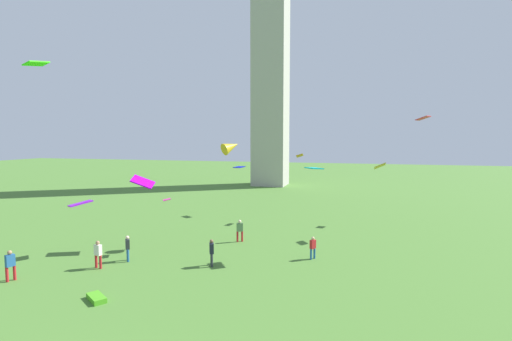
# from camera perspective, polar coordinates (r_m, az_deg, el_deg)

# --- Properties ---
(monument_obelisk) EXTENTS (5.71, 5.71, 47.61)m
(monument_obelisk) POSITION_cam_1_polar(r_m,az_deg,el_deg) (68.72, 2.24, 17.91)
(monument_obelisk) COLOR #A8A399
(monument_obelisk) RESTS_ON ground_plane
(person_0) EXTENTS (0.55, 0.36, 1.79)m
(person_0) POSITION_cam_1_polar(r_m,az_deg,el_deg) (26.73, -22.75, -11.38)
(person_0) COLOR red
(person_0) RESTS_ON ground_plane
(person_1) EXTENTS (0.48, 0.52, 1.75)m
(person_1) POSITION_cam_1_polar(r_m,az_deg,el_deg) (27.53, -18.82, -10.84)
(person_1) COLOR #235693
(person_1) RESTS_ON ground_plane
(person_2) EXTENTS (0.43, 0.47, 1.57)m
(person_2) POSITION_cam_1_polar(r_m,az_deg,el_deg) (26.83, 8.58, -11.27)
(person_2) COLOR #235693
(person_2) RESTS_ON ground_plane
(person_3) EXTENTS (0.41, 0.54, 1.83)m
(person_3) POSITION_cam_1_polar(r_m,az_deg,el_deg) (26.83, -33.12, -11.70)
(person_3) COLOR red
(person_3) RESTS_ON ground_plane
(person_4) EXTENTS (0.44, 0.53, 1.76)m
(person_4) POSITION_cam_1_polar(r_m,az_deg,el_deg) (25.33, -6.72, -11.97)
(person_4) COLOR #2D3338
(person_4) RESTS_ON ground_plane
(person_5) EXTENTS (0.53, 0.48, 1.78)m
(person_5) POSITION_cam_1_polar(r_m,az_deg,el_deg) (30.78, -2.47, -8.88)
(person_5) COLOR red
(person_5) RESTS_ON ground_plane
(kite_flying_0) EXTENTS (1.45, 1.54, 0.13)m
(kite_flying_0) POSITION_cam_1_polar(r_m,az_deg,el_deg) (26.50, 8.77, 0.34)
(kite_flying_0) COLOR #09ACB2
(kite_flying_1) EXTENTS (0.72, 1.07, 0.49)m
(kite_flying_1) POSITION_cam_1_polar(r_m,az_deg,el_deg) (38.28, 6.62, 2.26)
(kite_flying_1) COLOR #C1791C
(kite_flying_2) EXTENTS (1.31, 1.25, 0.38)m
(kite_flying_2) POSITION_cam_1_polar(r_m,az_deg,el_deg) (35.76, 23.91, 7.24)
(kite_flying_2) COLOR #DA2D41
(kite_flying_3) EXTENTS (1.46, 1.33, 0.21)m
(kite_flying_3) POSITION_cam_1_polar(r_m,az_deg,el_deg) (41.28, -2.57, 0.53)
(kite_flying_3) COLOR #0913BD
(kite_flying_4) EXTENTS (0.87, 0.95, 0.19)m
(kite_flying_4) POSITION_cam_1_polar(r_m,az_deg,el_deg) (28.37, -13.32, -4.29)
(kite_flying_4) COLOR #EC309A
(kite_flying_5) EXTENTS (1.76, 1.84, 1.35)m
(kite_flying_5) POSITION_cam_1_polar(r_m,az_deg,el_deg) (29.92, -3.77, 3.60)
(kite_flying_5) COLOR gold
(kite_flying_6) EXTENTS (1.42, 1.79, 0.47)m
(kite_flying_6) POSITION_cam_1_polar(r_m,az_deg,el_deg) (33.45, -30.27, 13.78)
(kite_flying_6) COLOR #2FF20A
(kite_flying_7) EXTENTS (1.08, 0.95, 0.75)m
(kite_flying_7) POSITION_cam_1_polar(r_m,az_deg,el_deg) (38.66, 18.21, 0.65)
(kite_flying_7) COLOR gold
(kite_flying_8) EXTENTS (1.75, 1.86, 0.44)m
(kite_flying_8) POSITION_cam_1_polar(r_m,az_deg,el_deg) (29.79, -24.98, -4.52)
(kite_flying_8) COLOR #8914DF
(kite_flying_9) EXTENTS (1.72, 1.60, 1.05)m
(kite_flying_9) POSITION_cam_1_polar(r_m,az_deg,el_deg) (29.63, -16.72, -1.65)
(kite_flying_9) COLOR #A504DA
(kite_bundle_0) EXTENTS (1.49, 1.30, 0.26)m
(kite_bundle_0) POSITION_cam_1_polar(r_m,az_deg,el_deg) (22.09, -22.95, -17.31)
(kite_bundle_0) COLOR #48A21E
(kite_bundle_0) RESTS_ON ground_plane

